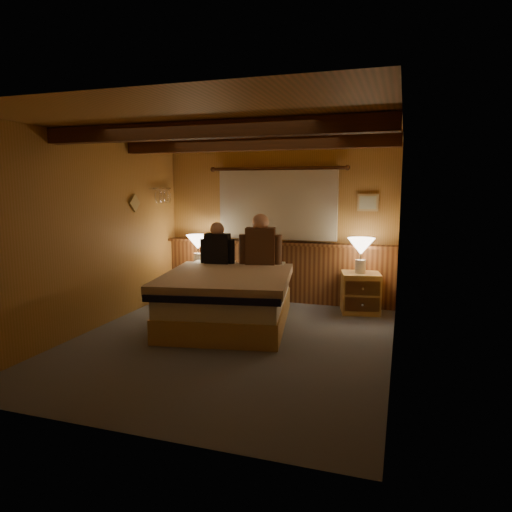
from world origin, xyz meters
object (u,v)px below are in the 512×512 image
at_px(lamp_left, 198,244).
at_px(person_left, 217,247).
at_px(lamp_right, 361,249).
at_px(person_right, 260,243).
at_px(bed, 229,297).
at_px(nightstand_right, 360,293).
at_px(duffel_bag, 184,293).
at_px(nightstand_left, 200,282).

distance_m(lamp_left, person_left, 0.68).
bearing_deg(person_left, lamp_right, 5.56).
xyz_separation_m(lamp_left, person_right, (1.13, -0.32, 0.09)).
height_order(bed, nightstand_right, bed).
xyz_separation_m(lamp_right, person_left, (-1.98, -0.44, 0.00)).
height_order(lamp_right, person_right, person_right).
height_order(nightstand_right, person_left, person_left).
relative_size(lamp_left, duffel_bag, 0.80).
bearing_deg(nightstand_right, bed, -157.44).
bearing_deg(nightstand_left, person_left, -54.49).
relative_size(bed, duffel_bag, 3.84).
xyz_separation_m(bed, nightstand_right, (1.58, 1.09, -0.07)).
relative_size(lamp_right, duffel_bag, 0.85).
xyz_separation_m(lamp_right, person_right, (-1.37, -0.32, 0.06)).
height_order(nightstand_right, duffel_bag, nightstand_right).
relative_size(lamp_left, person_right, 0.63).
distance_m(lamp_right, duffel_bag, 2.73).
bearing_deg(lamp_right, bed, -145.76).
distance_m(person_right, duffel_bag, 1.47).
height_order(nightstand_left, person_right, person_right).
distance_m(lamp_left, lamp_right, 2.50).
distance_m(nightstand_right, duffel_bag, 2.64).
bearing_deg(duffel_bag, bed, -26.17).
bearing_deg(lamp_left, person_left, -40.45).
bearing_deg(person_left, lamp_left, 132.52).
distance_m(lamp_left, duffel_bag, 0.79).
relative_size(nightstand_left, duffel_bag, 1.03).
bearing_deg(person_right, lamp_left, 152.12).
bearing_deg(bed, lamp_left, 121.01).
height_order(lamp_left, person_left, person_left).
bearing_deg(nightstand_left, lamp_left, -110.71).
bearing_deg(nightstand_left, person_right, -29.11).
relative_size(nightstand_right, person_right, 0.82).
distance_m(lamp_left, person_right, 1.17).
height_order(nightstand_left, duffel_bag, nightstand_left).
relative_size(lamp_right, person_right, 0.67).
xyz_separation_m(nightstand_left, lamp_right, (2.49, -0.02, 0.64)).
distance_m(nightstand_left, lamp_right, 2.57).
relative_size(nightstand_left, person_left, 0.97).
xyz_separation_m(nightstand_right, person_right, (-1.38, -0.34, 0.69)).
relative_size(nightstand_left, nightstand_right, 0.99).
bearing_deg(duffel_bag, nightstand_right, 17.54).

